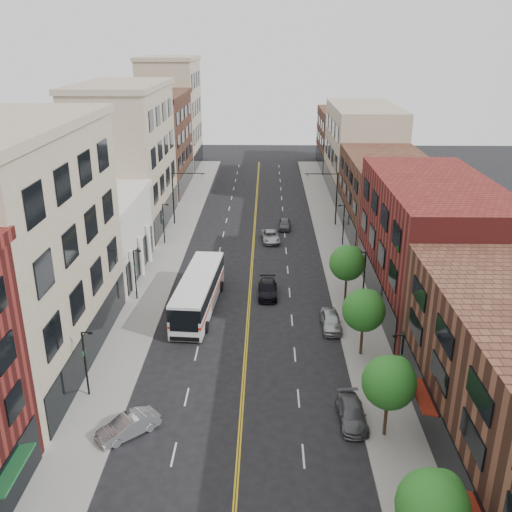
# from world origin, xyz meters

# --- Properties ---
(ground) EXTENTS (220.00, 220.00, 0.00)m
(ground) POSITION_xyz_m (0.00, 0.00, 0.00)
(ground) COLOR black
(ground) RESTS_ON ground
(sidewalk_left) EXTENTS (4.00, 110.00, 0.15)m
(sidewalk_left) POSITION_xyz_m (-10.00, 35.00, 0.07)
(sidewalk_left) COLOR gray
(sidewalk_left) RESTS_ON ground
(sidewalk_right) EXTENTS (4.00, 110.00, 0.15)m
(sidewalk_right) POSITION_xyz_m (10.00, 35.00, 0.07)
(sidewalk_right) COLOR gray
(sidewalk_right) RESTS_ON ground
(bldg_l_tanoffice) EXTENTS (10.00, 22.00, 18.00)m
(bldg_l_tanoffice) POSITION_xyz_m (-17.00, 13.00, 9.00)
(bldg_l_tanoffice) COLOR tan
(bldg_l_tanoffice) RESTS_ON ground
(bldg_l_white) EXTENTS (10.00, 14.00, 8.00)m
(bldg_l_white) POSITION_xyz_m (-17.00, 31.00, 4.00)
(bldg_l_white) COLOR silver
(bldg_l_white) RESTS_ON ground
(bldg_l_far_a) EXTENTS (10.00, 20.00, 18.00)m
(bldg_l_far_a) POSITION_xyz_m (-17.00, 48.00, 9.00)
(bldg_l_far_a) COLOR tan
(bldg_l_far_a) RESTS_ON ground
(bldg_l_far_b) EXTENTS (10.00, 20.00, 15.00)m
(bldg_l_far_b) POSITION_xyz_m (-17.00, 68.00, 7.50)
(bldg_l_far_b) COLOR #542F21
(bldg_l_far_b) RESTS_ON ground
(bldg_l_far_c) EXTENTS (10.00, 16.00, 20.00)m
(bldg_l_far_c) POSITION_xyz_m (-17.00, 86.00, 10.00)
(bldg_l_far_c) COLOR tan
(bldg_l_far_c) RESTS_ON ground
(bldg_r_mid) EXTENTS (10.00, 22.00, 12.00)m
(bldg_r_mid) POSITION_xyz_m (17.00, 24.00, 6.00)
(bldg_r_mid) COLOR maroon
(bldg_r_mid) RESTS_ON ground
(bldg_r_far_a) EXTENTS (10.00, 20.00, 10.00)m
(bldg_r_far_a) POSITION_xyz_m (17.00, 45.00, 5.00)
(bldg_r_far_a) COLOR #542F21
(bldg_r_far_a) RESTS_ON ground
(bldg_r_far_b) EXTENTS (10.00, 22.00, 14.00)m
(bldg_r_far_b) POSITION_xyz_m (17.00, 66.00, 7.00)
(bldg_r_far_b) COLOR tan
(bldg_r_far_b) RESTS_ON ground
(bldg_r_far_c) EXTENTS (10.00, 18.00, 11.00)m
(bldg_r_far_c) POSITION_xyz_m (17.00, 86.00, 5.50)
(bldg_r_far_c) COLOR #542F21
(bldg_r_far_c) RESTS_ON ground
(tree_r_0) EXTENTS (3.40, 3.40, 5.59)m
(tree_r_0) POSITION_xyz_m (9.39, -5.93, 4.13)
(tree_r_0) COLOR black
(tree_r_0) RESTS_ON sidewalk_right
(tree_r_1) EXTENTS (3.40, 3.40, 5.59)m
(tree_r_1) POSITION_xyz_m (9.39, 4.07, 4.13)
(tree_r_1) COLOR black
(tree_r_1) RESTS_ON sidewalk_right
(tree_r_2) EXTENTS (3.40, 3.40, 5.59)m
(tree_r_2) POSITION_xyz_m (9.39, 14.07, 4.13)
(tree_r_2) COLOR black
(tree_r_2) RESTS_ON sidewalk_right
(tree_r_3) EXTENTS (3.40, 3.40, 5.59)m
(tree_r_3) POSITION_xyz_m (9.39, 24.07, 4.13)
(tree_r_3) COLOR black
(tree_r_3) RESTS_ON sidewalk_right
(lamp_l_1) EXTENTS (0.81, 0.55, 5.05)m
(lamp_l_1) POSITION_xyz_m (-10.95, 8.00, 2.97)
(lamp_l_1) COLOR black
(lamp_l_1) RESTS_ON sidewalk_left
(lamp_l_2) EXTENTS (0.81, 0.55, 5.05)m
(lamp_l_2) POSITION_xyz_m (-10.95, 24.00, 2.97)
(lamp_l_2) COLOR black
(lamp_l_2) RESTS_ON sidewalk_left
(lamp_l_3) EXTENTS (0.81, 0.55, 5.05)m
(lamp_l_3) POSITION_xyz_m (-10.95, 40.00, 2.97)
(lamp_l_3) COLOR black
(lamp_l_3) RESTS_ON sidewalk_left
(lamp_r_1) EXTENTS (0.81, 0.55, 5.05)m
(lamp_r_1) POSITION_xyz_m (10.95, 8.00, 2.97)
(lamp_r_1) COLOR black
(lamp_r_1) RESTS_ON sidewalk_right
(lamp_r_2) EXTENTS (0.81, 0.55, 5.05)m
(lamp_r_2) POSITION_xyz_m (10.95, 24.00, 2.97)
(lamp_r_2) COLOR black
(lamp_r_2) RESTS_ON sidewalk_right
(lamp_r_3) EXTENTS (0.81, 0.55, 5.05)m
(lamp_r_3) POSITION_xyz_m (10.95, 40.00, 2.97)
(lamp_r_3) COLOR black
(lamp_r_3) RESTS_ON sidewalk_right
(signal_mast_left) EXTENTS (4.49, 0.18, 7.20)m
(signal_mast_left) POSITION_xyz_m (-10.27, 48.00, 4.65)
(signal_mast_left) COLOR black
(signal_mast_left) RESTS_ON sidewalk_left
(signal_mast_right) EXTENTS (4.49, 0.18, 7.20)m
(signal_mast_right) POSITION_xyz_m (10.27, 48.00, 4.65)
(signal_mast_right) COLOR black
(signal_mast_right) RESTS_ON sidewalk_right
(city_bus) EXTENTS (3.88, 13.31, 3.38)m
(city_bus) POSITION_xyz_m (-4.68, 22.00, 1.97)
(city_bus) COLOR silver
(city_bus) RESTS_ON ground
(car_angle_b) EXTENTS (4.05, 3.80, 1.36)m
(car_angle_b) POSITION_xyz_m (-7.19, 3.80, 0.68)
(car_angle_b) COLOR #AEB1B6
(car_angle_b) RESTS_ON ground
(car_parked_mid) EXTENTS (1.90, 4.42, 1.27)m
(car_parked_mid) POSITION_xyz_m (7.40, 5.43, 0.63)
(car_parked_mid) COLOR #515156
(car_parked_mid) RESTS_ON ground
(car_parked_far) EXTENTS (1.77, 4.29, 1.45)m
(car_parked_far) POSITION_xyz_m (7.36, 18.53, 0.73)
(car_parked_far) COLOR #A1A5A9
(car_parked_far) RESTS_ON ground
(car_lane_behind) EXTENTS (1.80, 4.05, 1.29)m
(car_lane_behind) POSITION_xyz_m (-4.06, 29.10, 0.65)
(car_lane_behind) COLOR #505055
(car_lane_behind) RESTS_ON ground
(car_lane_a) EXTENTS (1.92, 4.64, 1.34)m
(car_lane_a) POSITION_xyz_m (1.79, 25.24, 0.67)
(car_lane_a) COLOR black
(car_lane_a) RESTS_ON ground
(car_lane_b) EXTENTS (2.60, 4.83, 1.29)m
(car_lane_b) POSITION_xyz_m (2.13, 41.40, 0.64)
(car_lane_b) COLOR #A1A4A9
(car_lane_b) RESTS_ON ground
(car_lane_c) EXTENTS (1.69, 3.96, 1.33)m
(car_lane_c) POSITION_xyz_m (4.04, 46.45, 0.67)
(car_lane_c) COLOR #47474C
(car_lane_c) RESTS_ON ground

